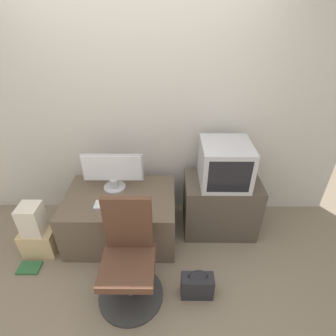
{
  "coord_description": "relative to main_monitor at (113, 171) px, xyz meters",
  "views": [
    {
      "loc": [
        0.3,
        -1.27,
        2.19
      ],
      "look_at": [
        0.28,
        0.94,
        0.79
      ],
      "focal_mm": 28.0,
      "sensor_mm": 36.0,
      "label": 1
    }
  ],
  "objects": [
    {
      "name": "cardboard_box_upper",
      "position": [
        -0.74,
        -0.37,
        -0.31
      ],
      "size": [
        0.2,
        0.2,
        0.31
      ],
      "color": "beige",
      "rests_on": "cardboard_box_lower"
    },
    {
      "name": "office_chair",
      "position": [
        0.24,
        -0.81,
        -0.38
      ],
      "size": [
        0.56,
        0.56,
        0.95
      ],
      "color": "#333333",
      "rests_on": "ground_plane"
    },
    {
      "name": "book",
      "position": [
        -0.78,
        -0.6,
        -0.74
      ],
      "size": [
        0.21,
        0.14,
        0.02
      ],
      "color": "#2D6638",
      "rests_on": "ground_plane"
    },
    {
      "name": "cardboard_box_lower",
      "position": [
        -0.74,
        -0.37,
        -0.61
      ],
      "size": [
        0.33,
        0.23,
        0.28
      ],
      "color": "#D1B27F",
      "rests_on": "ground_plane"
    },
    {
      "name": "main_monitor",
      "position": [
        0.0,
        0.0,
        0.0
      ],
      "size": [
        0.62,
        0.23,
        0.4
      ],
      "color": "#B2B2B7",
      "rests_on": "desk"
    },
    {
      "name": "desk",
      "position": [
        0.07,
        -0.14,
        -0.48
      ],
      "size": [
        1.12,
        0.76,
        0.54
      ],
      "color": "brown",
      "rests_on": "ground_plane"
    },
    {
      "name": "handbag",
      "position": [
        0.82,
        -0.84,
        -0.63
      ],
      "size": [
        0.28,
        0.13,
        0.33
      ],
      "color": "#232328",
      "rests_on": "ground_plane"
    },
    {
      "name": "mouse",
      "position": [
        0.25,
        -0.31,
        -0.19
      ],
      "size": [
        0.06,
        0.04,
        0.03
      ],
      "color": "silver",
      "rests_on": "desk"
    },
    {
      "name": "keyboard",
      "position": [
        0.03,
        -0.28,
        -0.2
      ],
      "size": [
        0.35,
        0.12,
        0.01
      ],
      "color": "silver",
      "rests_on": "desk"
    },
    {
      "name": "wall_back",
      "position": [
        0.28,
        0.38,
        0.55
      ],
      "size": [
        4.4,
        0.05,
        2.6
      ],
      "color": "beige",
      "rests_on": "ground_plane"
    },
    {
      "name": "side_stand",
      "position": [
        1.13,
        -0.0,
        -0.43
      ],
      "size": [
        0.78,
        0.5,
        0.64
      ],
      "color": "#4C4238",
      "rests_on": "ground_plane"
    },
    {
      "name": "crt_tv",
      "position": [
        1.12,
        -0.02,
        0.11
      ],
      "size": [
        0.48,
        0.49,
        0.42
      ],
      "color": "#B7B7BC",
      "rests_on": "side_stand"
    },
    {
      "name": "ground_plane",
      "position": [
        0.28,
        -0.95,
        -0.75
      ],
      "size": [
        12.0,
        12.0,
        0.0
      ],
      "primitive_type": "plane",
      "color": "#7F705B"
    }
  ]
}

